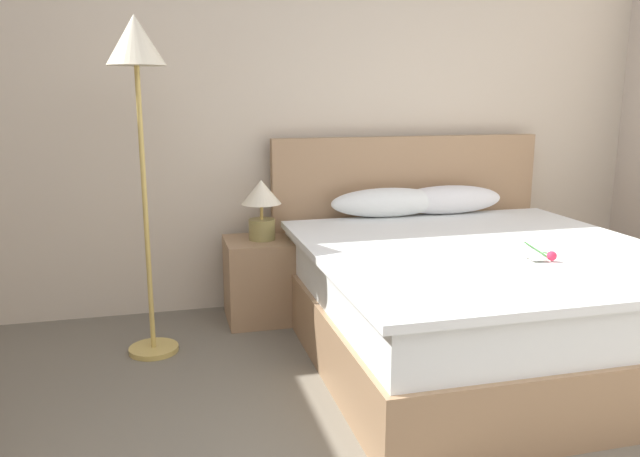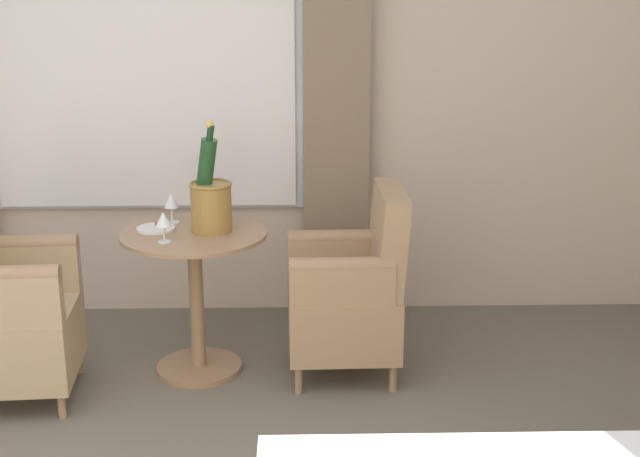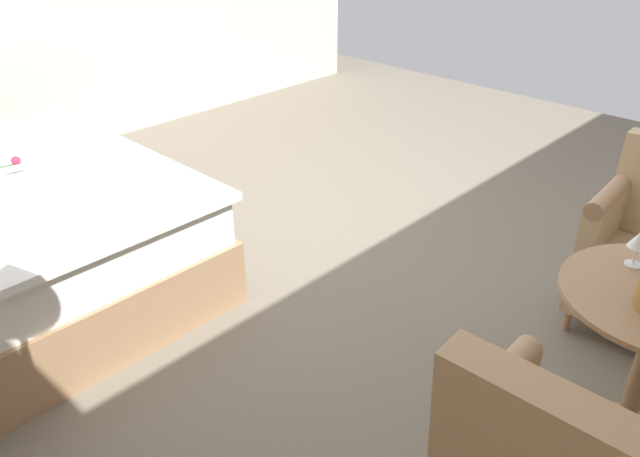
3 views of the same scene
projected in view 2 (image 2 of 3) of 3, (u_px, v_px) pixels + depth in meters
wall_window_side at (143, 45)px, 4.85m from camera, size 0.27×5.95×3.06m
side_table_round at (196, 287)px, 4.32m from camera, size 0.70×0.70×0.72m
champagne_bucket at (210, 199)px, 4.21m from camera, size 0.21×0.21×0.53m
wine_glass_near_bucket at (171, 202)px, 4.36m from camera, size 0.08×0.08×0.15m
wine_glass_near_edge at (163, 220)px, 4.06m from camera, size 0.08×0.08×0.14m
snack_plate at (156, 228)px, 4.28m from camera, size 0.18×0.18×0.04m
armchair_by_window at (351, 292)px, 4.32m from camera, size 0.55×0.57×0.93m
armchair_facing_bed at (9, 313)px, 4.06m from camera, size 0.58×0.56×0.92m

